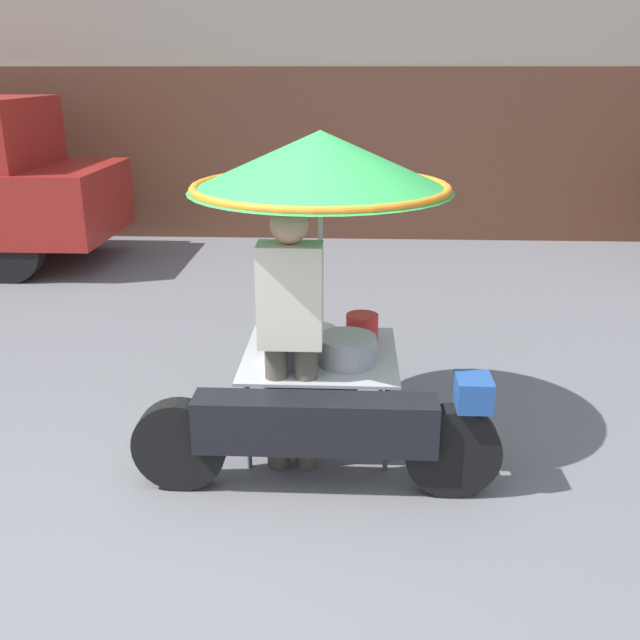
{
  "coord_description": "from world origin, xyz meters",
  "views": [
    {
      "loc": [
        0.69,
        -3.1,
        2.39
      ],
      "look_at": [
        0.49,
        1.2,
        0.86
      ],
      "focal_mm": 40.0,
      "sensor_mm": 36.0,
      "label": 1
    }
  ],
  "objects": [
    {
      "name": "ground_plane",
      "position": [
        0.0,
        0.0,
        0.0
      ],
      "size": [
        36.0,
        36.0,
        0.0
      ],
      "primitive_type": "plane",
      "color": "slate"
    },
    {
      "name": "vendor_motorcycle_cart",
      "position": [
        0.5,
        1.15,
        1.52
      ],
      "size": [
        2.16,
        1.62,
        2.04
      ],
      "color": "black",
      "rests_on": "ground"
    },
    {
      "name": "vendor_person",
      "position": [
        0.33,
        0.85,
        0.94
      ],
      "size": [
        0.38,
        0.22,
        1.67
      ],
      "color": "#4C473D",
      "rests_on": "ground"
    },
    {
      "name": "shopfront_building",
      "position": [
        0.0,
        8.26,
        1.99
      ],
      "size": [
        28.0,
        2.06,
        4.01
      ],
      "color": "gray",
      "rests_on": "ground"
    }
  ]
}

